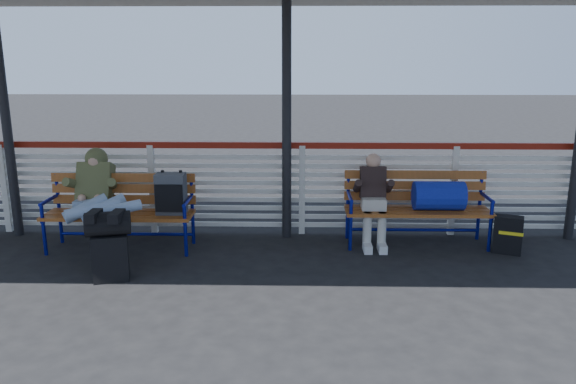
{
  "coord_description": "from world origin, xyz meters",
  "views": [
    {
      "loc": [
        1.98,
        -5.36,
        2.34
      ],
      "look_at": [
        1.83,
        1.0,
        0.79
      ],
      "focal_mm": 35.0,
      "sensor_mm": 36.0,
      "label": 1
    }
  ],
  "objects_px": {
    "luggage_stack": "(109,243)",
    "bench_left": "(139,201)",
    "traveler_man": "(98,202)",
    "companion_person": "(373,199)",
    "suitcase_side": "(508,235)",
    "bench_right": "(428,198)"
  },
  "relations": [
    {
      "from": "luggage_stack",
      "to": "bench_left",
      "type": "height_order",
      "value": "bench_left"
    },
    {
      "from": "traveler_man",
      "to": "companion_person",
      "type": "xyz_separation_m",
      "value": [
        3.28,
        0.57,
        -0.08
      ]
    },
    {
      "from": "companion_person",
      "to": "suitcase_side",
      "type": "relative_size",
      "value": 2.49
    },
    {
      "from": "bench_left",
      "to": "suitcase_side",
      "type": "xyz_separation_m",
      "value": [
        4.49,
        -0.07,
        -0.38
      ]
    },
    {
      "from": "suitcase_side",
      "to": "luggage_stack",
      "type": "bearing_deg",
      "value": -146.43
    },
    {
      "from": "bench_right",
      "to": "companion_person",
      "type": "distance_m",
      "value": 0.69
    },
    {
      "from": "bench_left",
      "to": "companion_person",
      "type": "xyz_separation_m",
      "value": [
        2.89,
        0.23,
        -0.01
      ]
    },
    {
      "from": "luggage_stack",
      "to": "bench_right",
      "type": "relative_size",
      "value": 0.42
    },
    {
      "from": "luggage_stack",
      "to": "traveler_man",
      "type": "relative_size",
      "value": 0.46
    },
    {
      "from": "luggage_stack",
      "to": "companion_person",
      "type": "height_order",
      "value": "companion_person"
    },
    {
      "from": "suitcase_side",
      "to": "bench_left",
      "type": "bearing_deg",
      "value": -159.24
    },
    {
      "from": "companion_person",
      "to": "bench_left",
      "type": "bearing_deg",
      "value": -175.46
    },
    {
      "from": "bench_right",
      "to": "traveler_man",
      "type": "distance_m",
      "value": 4.0
    },
    {
      "from": "luggage_stack",
      "to": "traveler_man",
      "type": "height_order",
      "value": "traveler_man"
    },
    {
      "from": "luggage_stack",
      "to": "suitcase_side",
      "type": "xyz_separation_m",
      "value": [
        4.53,
        0.96,
        -0.18
      ]
    },
    {
      "from": "luggage_stack",
      "to": "bench_right",
      "type": "distance_m",
      "value": 3.83
    },
    {
      "from": "luggage_stack",
      "to": "suitcase_side",
      "type": "height_order",
      "value": "luggage_stack"
    },
    {
      "from": "suitcase_side",
      "to": "traveler_man",
      "type": "bearing_deg",
      "value": -155.17
    },
    {
      "from": "bench_right",
      "to": "companion_person",
      "type": "height_order",
      "value": "companion_person"
    },
    {
      "from": "companion_person",
      "to": "suitcase_side",
      "type": "xyz_separation_m",
      "value": [
        1.6,
        -0.3,
        -0.37
      ]
    },
    {
      "from": "suitcase_side",
      "to": "companion_person",
      "type": "bearing_deg",
      "value": -168.92
    },
    {
      "from": "traveler_man",
      "to": "suitcase_side",
      "type": "distance_m",
      "value": 4.9
    }
  ]
}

